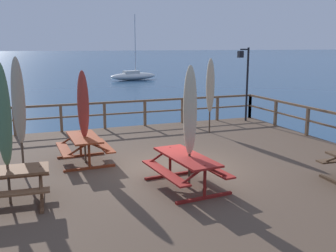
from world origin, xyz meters
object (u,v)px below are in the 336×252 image
picnic_table_back_left (84,144)px  patio_umbrella_tall_front (210,86)px  picnic_table_front_left (186,164)px  picnic_table_mid_right (6,180)px  patio_umbrella_tall_mid_left (3,116)px  lamp_post_hooked (245,73)px  patio_umbrella_tall_back_right (18,101)px  patio_umbrella_short_back (190,111)px  sailboat_distant (133,76)px  patio_umbrella_short_front (83,105)px

picnic_table_back_left → patio_umbrella_tall_front: patio_umbrella_tall_front is taller
picnic_table_front_left → picnic_table_back_left: (-1.92, 2.83, -0.01)m
picnic_table_mid_right → picnic_table_front_left: bearing=-5.2°
patio_umbrella_tall_mid_left → lamp_post_hooked: size_ratio=0.93×
patio_umbrella_tall_back_right → patio_umbrella_short_back: bearing=-32.3°
picnic_table_mid_right → lamp_post_hooked: bearing=33.2°
patio_umbrella_tall_back_right → sailboat_distant: sailboat_distant is taller
patio_umbrella_tall_front → lamp_post_hooked: 2.83m
patio_umbrella_tall_mid_left → picnic_table_mid_right: bearing=-124.9°
patio_umbrella_short_front → patio_umbrella_tall_back_right: (-1.67, -0.57, 0.26)m
patio_umbrella_tall_back_right → sailboat_distant: 38.04m
picnic_table_front_left → lamp_post_hooked: (5.59, 6.57, 1.55)m
picnic_table_back_left → patio_umbrella_short_back: patio_umbrella_short_back is taller
picnic_table_mid_right → picnic_table_back_left: bearing=51.0°
patio_umbrella_short_back → lamp_post_hooked: lamp_post_hooked is taller
patio_umbrella_tall_back_right → patio_umbrella_tall_front: patio_umbrella_tall_back_right is taller
picnic_table_back_left → patio_umbrella_tall_back_right: size_ratio=0.58×
picnic_table_mid_right → patio_umbrella_short_back: (3.97, -0.42, 1.27)m
picnic_table_back_left → lamp_post_hooked: bearing=26.5°
picnic_table_front_left → sailboat_distant: bearing=76.0°
lamp_post_hooked → patio_umbrella_tall_front: bearing=-148.5°
picnic_table_front_left → patio_umbrella_tall_back_right: patio_umbrella_tall_back_right is taller
sailboat_distant → lamp_post_hooked: bearing=-97.1°
patio_umbrella_short_back → lamp_post_hooked: 8.64m
patio_umbrella_short_back → patio_umbrella_short_front: (-1.96, 2.87, -0.15)m
patio_umbrella_tall_mid_left → patio_umbrella_short_front: (1.97, 2.39, -0.22)m
lamp_post_hooked → patio_umbrella_tall_back_right: bearing=-154.7°
picnic_table_back_left → patio_umbrella_short_front: patio_umbrella_short_front is taller
patio_umbrella_tall_mid_left → patio_umbrella_short_front: size_ratio=1.13×
patio_umbrella_tall_mid_left → patio_umbrella_tall_back_right: (0.30, 1.82, 0.03)m
picnic_table_back_left → patio_umbrella_short_front: (0.01, -0.02, 1.12)m
picnic_table_front_left → patio_umbrella_tall_front: 6.15m
picnic_table_mid_right → sailboat_distant: sailboat_distant is taller
patio_umbrella_short_back → patio_umbrella_tall_back_right: size_ratio=0.95×
patio_umbrella_short_front → patio_umbrella_tall_mid_left: bearing=-129.5°
picnic_table_back_left → sailboat_distant: 36.88m
patio_umbrella_short_back → patio_umbrella_tall_mid_left: 3.96m
picnic_table_mid_right → patio_umbrella_short_front: (2.01, 2.45, 1.12)m
picnic_table_front_left → patio_umbrella_tall_back_right: 4.43m
picnic_table_front_left → patio_umbrella_tall_back_right: bearing=147.9°
picnic_table_front_left → patio_umbrella_tall_mid_left: 4.12m
picnic_table_front_left → patio_umbrella_short_back: patio_umbrella_short_back is taller
patio_umbrella_tall_front → sailboat_distant: (6.27, 32.80, -2.13)m
patio_umbrella_tall_back_right → lamp_post_hooked: (9.16, 4.33, 0.19)m
picnic_table_back_left → patio_umbrella_short_back: (1.98, -2.89, 1.27)m
patio_umbrella_short_back → patio_umbrella_tall_front: (3.14, 5.16, -0.03)m
picnic_table_back_left → lamp_post_hooked: size_ratio=0.55×
picnic_table_mid_right → lamp_post_hooked: 11.46m
patio_umbrella_tall_mid_left → patio_umbrella_short_front: patio_umbrella_tall_mid_left is taller
picnic_table_back_left → sailboat_distant: bearing=72.0°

